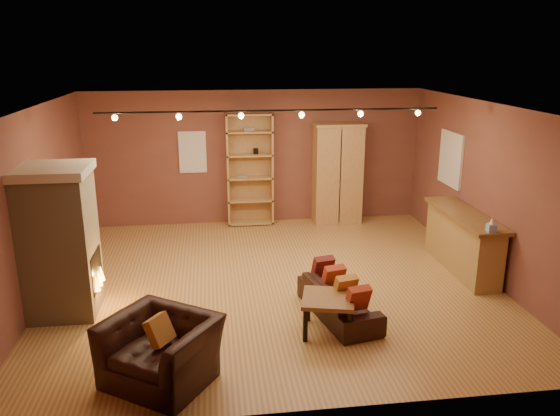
{
  "coord_description": "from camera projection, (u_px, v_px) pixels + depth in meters",
  "views": [
    {
      "loc": [
        -0.94,
        -8.02,
        3.65
      ],
      "look_at": [
        0.13,
        0.2,
        1.18
      ],
      "focal_mm": 35.0,
      "sensor_mm": 36.0,
      "label": 1
    }
  ],
  "objects": [
    {
      "name": "floor",
      "position": [
        274.0,
        282.0,
        8.78
      ],
      "size": [
        7.0,
        7.0,
        0.0
      ],
      "primitive_type": "plane",
      "color": "olive",
      "rests_on": "ground"
    },
    {
      "name": "ceiling",
      "position": [
        273.0,
        107.0,
        7.98
      ],
      "size": [
        7.0,
        7.0,
        0.0
      ],
      "primitive_type": "plane",
      "rotation": [
        3.14,
        0.0,
        0.0
      ],
      "color": "brown",
      "rests_on": "back_wall"
    },
    {
      "name": "back_wall",
      "position": [
        255.0,
        158.0,
        11.47
      ],
      "size": [
        7.0,
        0.02,
        2.8
      ],
      "primitive_type": "cube",
      "color": "brown",
      "rests_on": "floor"
    },
    {
      "name": "left_wall",
      "position": [
        35.0,
        207.0,
        7.95
      ],
      "size": [
        0.02,
        6.5,
        2.8
      ],
      "primitive_type": "cube",
      "color": "brown",
      "rests_on": "floor"
    },
    {
      "name": "right_wall",
      "position": [
        488.0,
        191.0,
        8.82
      ],
      "size": [
        0.02,
        6.5,
        2.8
      ],
      "primitive_type": "cube",
      "color": "brown",
      "rests_on": "floor"
    },
    {
      "name": "fireplace",
      "position": [
        60.0,
        241.0,
        7.53
      ],
      "size": [
        1.01,
        0.98,
        2.12
      ],
      "color": "tan",
      "rests_on": "floor"
    },
    {
      "name": "back_window",
      "position": [
        193.0,
        152.0,
        11.25
      ],
      "size": [
        0.56,
        0.04,
        0.86
      ],
      "primitive_type": "cube",
      "color": "white",
      "rests_on": "back_wall"
    },
    {
      "name": "bookcase",
      "position": [
        250.0,
        168.0,
        11.4
      ],
      "size": [
        0.96,
        0.37,
        2.35
      ],
      "color": "tan",
      "rests_on": "floor"
    },
    {
      "name": "armoire",
      "position": [
        337.0,
        173.0,
        11.52
      ],
      "size": [
        1.05,
        0.6,
        2.13
      ],
      "color": "tan",
      "rests_on": "floor"
    },
    {
      "name": "bar_counter",
      "position": [
        462.0,
        241.0,
        9.13
      ],
      "size": [
        0.57,
        2.1,
        1.01
      ],
      "color": "#AB894E",
      "rests_on": "floor"
    },
    {
      "name": "tissue_box",
      "position": [
        491.0,
        226.0,
        8.06
      ],
      "size": [
        0.12,
        0.12,
        0.21
      ],
      "rotation": [
        0.0,
        0.0,
        -0.04
      ],
      "color": "#82A9D0",
      "rests_on": "bar_counter"
    },
    {
      "name": "right_window",
      "position": [
        451.0,
        159.0,
        10.07
      ],
      "size": [
        0.05,
        0.9,
        1.0
      ],
      "primitive_type": "cube",
      "color": "white",
      "rests_on": "right_wall"
    },
    {
      "name": "loveseat",
      "position": [
        339.0,
        294.0,
        7.61
      ],
      "size": [
        0.8,
        1.65,
        0.7
      ],
      "rotation": [
        0.0,
        0.0,
        1.79
      ],
      "color": "black",
      "rests_on": "floor"
    },
    {
      "name": "armchair",
      "position": [
        160.0,
        340.0,
        6.08
      ],
      "size": [
        1.37,
        1.26,
        1.0
      ],
      "rotation": [
        0.0,
        0.0,
        -0.59
      ],
      "color": "black",
      "rests_on": "floor"
    },
    {
      "name": "coffee_table",
      "position": [
        328.0,
        302.0,
        7.14
      ],
      "size": [
        0.81,
        0.81,
        0.51
      ],
      "rotation": [
        0.0,
        0.0,
        -0.24
      ],
      "color": "brown",
      "rests_on": "floor"
    },
    {
      "name": "track_rail",
      "position": [
        272.0,
        113.0,
        8.21
      ],
      "size": [
        5.2,
        0.09,
        0.13
      ],
      "color": "black",
      "rests_on": "ceiling"
    }
  ]
}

